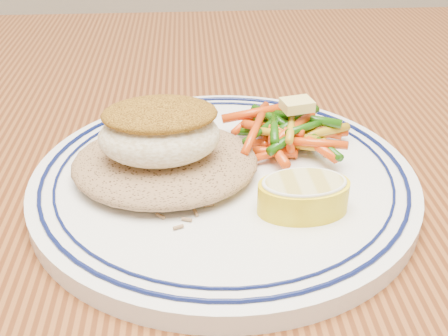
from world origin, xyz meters
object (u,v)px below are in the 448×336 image
fish_fillet (160,131)px  vegetable_pile (288,132)px  dining_table (168,258)px  rice_pilaf (165,159)px  plate (224,180)px  lemon_wedge (303,194)px

fish_fillet → vegetable_pile: fish_fillet is taller
dining_table → fish_fillet: 0.16m
rice_pilaf → dining_table: bearing=97.8°
plate → lemon_wedge: (0.05, -0.05, 0.02)m
dining_table → lemon_wedge: size_ratio=23.55×
rice_pilaf → vegetable_pile: vegetable_pile is taller
vegetable_pile → fish_fillet: bearing=-155.0°
plate → rice_pilaf: 0.05m
vegetable_pile → lemon_wedge: bearing=-92.8°
plate → fish_fillet: bearing=-171.0°
plate → rice_pilaf: size_ratio=2.09×
rice_pilaf → fish_fillet: 0.03m
fish_fillet → lemon_wedge: 0.11m
rice_pilaf → fish_fillet: fish_fillet is taller
vegetable_pile → lemon_wedge: (-0.00, -0.09, -0.00)m
vegetable_pile → lemon_wedge: size_ratio=1.67×
dining_table → fish_fillet: bearing=-86.3°
lemon_wedge → plate: bearing=134.5°
dining_table → vegetable_pile: bearing=0.7°
dining_table → vegetable_pile: vegetable_pile is taller
dining_table → plate: plate is taller
dining_table → rice_pilaf: rice_pilaf is taller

